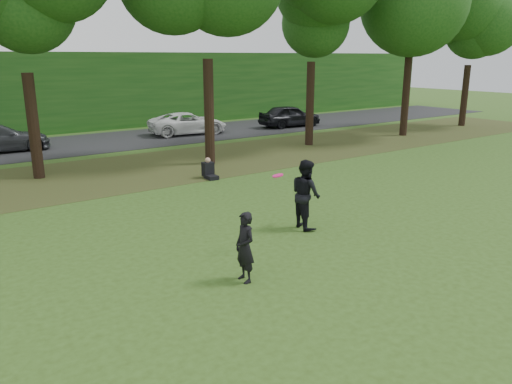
# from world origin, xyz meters

# --- Properties ---
(ground) EXTENTS (120.00, 120.00, 0.00)m
(ground) POSITION_xyz_m (0.00, 0.00, 0.00)
(ground) COLOR #314A17
(ground) RESTS_ON ground
(leaf_litter) EXTENTS (60.00, 7.00, 0.01)m
(leaf_litter) POSITION_xyz_m (0.00, 13.00, 0.01)
(leaf_litter) COLOR #443018
(leaf_litter) RESTS_ON ground
(street) EXTENTS (70.00, 7.00, 0.02)m
(street) POSITION_xyz_m (0.00, 21.00, 0.01)
(street) COLOR black
(street) RESTS_ON ground
(far_hedge) EXTENTS (70.00, 3.00, 5.00)m
(far_hedge) POSITION_xyz_m (0.00, 27.00, 2.50)
(far_hedge) COLOR #184814
(far_hedge) RESTS_ON ground
(player_left) EXTENTS (0.40, 0.58, 1.56)m
(player_left) POSITION_xyz_m (-1.63, 1.22, 0.78)
(player_left) COLOR black
(player_left) RESTS_ON ground
(player_right) EXTENTS (0.90, 1.07, 1.97)m
(player_right) POSITION_xyz_m (1.75, 3.14, 0.98)
(player_right) COLOR black
(player_right) RESTS_ON ground
(parked_cars) EXTENTS (37.08, 3.49, 1.49)m
(parked_cars) POSITION_xyz_m (-0.74, 20.67, 0.73)
(parked_cars) COLOR black
(parked_cars) RESTS_ON street
(frisbee) EXTENTS (0.31, 0.31, 0.11)m
(frisbee) POSITION_xyz_m (0.08, 2.29, 1.91)
(frisbee) COLOR #F9157B
(frisbee) RESTS_ON ground
(seated_person) EXTENTS (0.44, 0.75, 0.83)m
(seated_person) POSITION_xyz_m (2.53, 9.89, 0.31)
(seated_person) COLOR black
(seated_person) RESTS_ON ground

